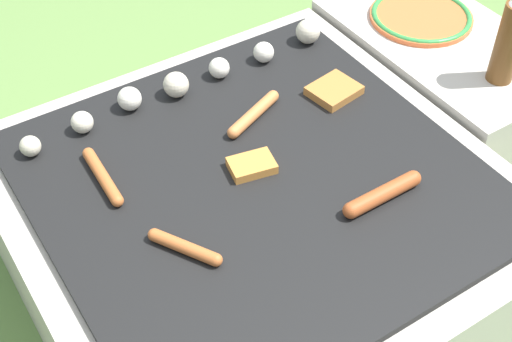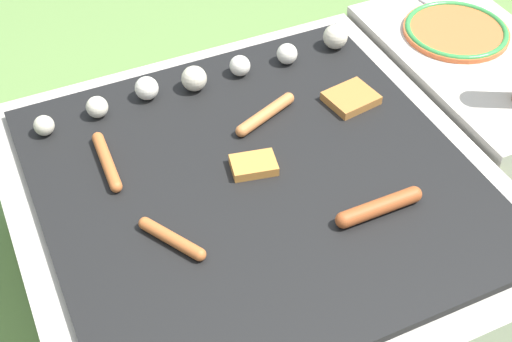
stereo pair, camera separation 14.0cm
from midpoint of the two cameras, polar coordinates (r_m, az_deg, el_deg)
name	(u,v)px [view 2 (the right image)]	position (r m, az deg, el deg)	size (l,w,h in m)	color
ground_plane	(256,286)	(1.69, 2.40, -9.31)	(14.00, 14.00, 0.00)	#608442
grill	(256,237)	(1.55, 2.60, -5.44)	(0.95, 0.95, 0.36)	#B2AA9E
side_ledge	(464,111)	(1.94, 18.30, 4.50)	(0.36, 0.63, 0.36)	#B2AA9E
sausage_back_left	(266,114)	(1.54, 3.38, 4.44)	(0.16, 0.08, 0.03)	#C6753D
sausage_back_right	(379,207)	(1.37, 12.74, -2.98)	(0.19, 0.03, 0.03)	#A34C23
sausage_front_center	(107,161)	(1.45, -9.18, 0.63)	(0.03, 0.18, 0.02)	#B7602D
sausage_back_center	(172,239)	(1.29, -3.69, -5.59)	(0.09, 0.13, 0.02)	#B7602D
bread_slice_center	(351,98)	(1.61, 10.11, 5.65)	(0.12, 0.10, 0.02)	#B27033
bread_slice_left	(254,165)	(1.42, 2.62, 0.34)	(0.10, 0.08, 0.02)	#D18438
mushroom_row	(214,72)	(1.63, -0.88, 7.78)	(0.76, 0.07, 0.06)	beige
plate_colorful	(456,30)	(1.89, 17.82, 10.58)	(0.26, 0.26, 0.02)	orange
fork_utensil	(427,4)	(1.98, 15.54, 12.71)	(0.05, 0.22, 0.01)	silver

